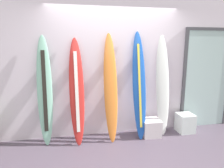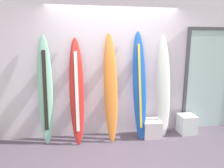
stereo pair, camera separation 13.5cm
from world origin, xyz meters
The scene contains 10 objects.
ground centered at (0.00, 0.00, -0.02)m, with size 8.00×8.00×0.04m, color #564958.
wall_back centered at (0.00, 1.30, 1.40)m, with size 7.20×0.20×2.80m, color silver.
surfboard_seafoam centered at (-1.30, 1.02, 0.97)m, with size 0.27×0.30×1.97m.
surfboard_crimson centered at (-0.74, 0.96, 0.95)m, with size 0.28×0.46×1.93m.
surfboard_sunset centered at (-0.11, 0.95, 1.00)m, with size 0.26×0.44×2.02m.
surfboard_cobalt centered at (0.44, 0.96, 1.01)m, with size 0.26×0.45×2.06m.
surfboard_ivory centered at (0.95, 1.01, 0.99)m, with size 0.29×0.34×1.99m.
display_block_left centered at (1.47, 0.94, 0.19)m, with size 0.32×0.32×0.39m.
display_block_center centered at (0.70, 0.92, 0.17)m, with size 0.37×0.37×0.33m.
glass_door centered at (2.06, 1.18, 1.11)m, with size 1.14×0.06×2.15m.
Camera 2 is at (-0.65, -2.57, 1.79)m, focal length 31.44 mm.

